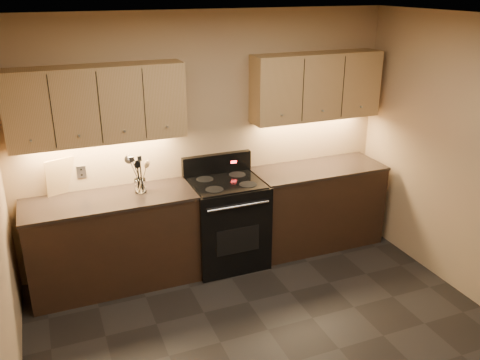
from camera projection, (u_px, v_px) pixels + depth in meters
name	position (u px, v px, depth m)	size (l,w,h in m)	color
ceiling	(307.00, 24.00, 3.11)	(4.00, 4.00, 0.00)	silver
wall_back	(208.00, 140.00, 5.31)	(4.00, 0.04, 2.60)	tan
counter_left	(113.00, 242.00, 4.97)	(1.62, 0.62, 0.93)	black
counter_right	(316.00, 206.00, 5.77)	(1.46, 0.62, 0.93)	black
stove	(226.00, 221.00, 5.36)	(0.76, 0.68, 1.14)	black
upper_cab_left	(97.00, 104.00, 4.61)	(1.60, 0.30, 0.70)	tan
upper_cab_right	(316.00, 86.00, 5.41)	(1.44, 0.30, 0.70)	tan
outlet_plate	(81.00, 172.00, 4.92)	(0.09, 0.01, 0.12)	#B2B5BA
utensil_crock	(140.00, 186.00, 4.93)	(0.14, 0.14, 0.14)	white
cutting_board	(61.00, 176.00, 4.84)	(0.29, 0.02, 0.36)	tan
wooden_spoon	(138.00, 176.00, 4.87)	(0.06, 0.06, 0.31)	tan
black_spoon	(138.00, 175.00, 4.89)	(0.06, 0.06, 0.32)	black
black_turner	(141.00, 174.00, 4.86)	(0.08, 0.08, 0.36)	black
steel_spatula	(143.00, 171.00, 4.89)	(0.08, 0.08, 0.39)	silver
steel_skimmer	(142.00, 173.00, 4.88)	(0.09, 0.09, 0.36)	silver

